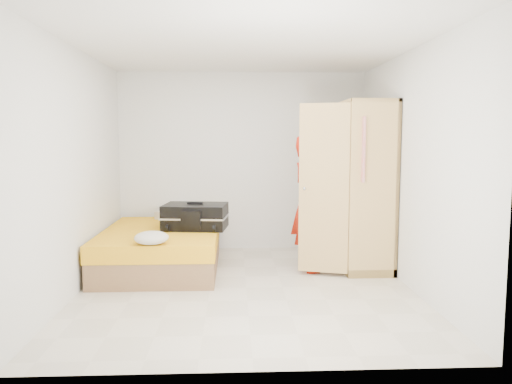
{
  "coord_description": "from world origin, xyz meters",
  "views": [
    {
      "loc": [
        -0.14,
        -5.36,
        1.65
      ],
      "look_at": [
        0.14,
        0.59,
        1.0
      ],
      "focal_mm": 35.0,
      "sensor_mm": 36.0,
      "label": 1
    }
  ],
  "objects_px": {
    "bed": "(162,248)",
    "round_cushion": "(151,238)",
    "person": "(309,203)",
    "suitcase": "(195,216)",
    "wardrobe": "(359,189)"
  },
  "relations": [
    {
      "from": "bed",
      "to": "round_cushion",
      "type": "height_order",
      "value": "round_cushion"
    },
    {
      "from": "round_cushion",
      "to": "person",
      "type": "bearing_deg",
      "value": 22.01
    },
    {
      "from": "suitcase",
      "to": "round_cushion",
      "type": "relative_size",
      "value": 2.32
    },
    {
      "from": "bed",
      "to": "wardrobe",
      "type": "relative_size",
      "value": 0.96
    },
    {
      "from": "person",
      "to": "suitcase",
      "type": "relative_size",
      "value": 1.96
    },
    {
      "from": "suitcase",
      "to": "bed",
      "type": "bearing_deg",
      "value": -168.44
    },
    {
      "from": "bed",
      "to": "round_cushion",
      "type": "xyz_separation_m",
      "value": [
        0.02,
        -0.9,
        0.32
      ]
    },
    {
      "from": "bed",
      "to": "person",
      "type": "distance_m",
      "value": 1.95
    },
    {
      "from": "round_cushion",
      "to": "wardrobe",
      "type": "bearing_deg",
      "value": 19.25
    },
    {
      "from": "wardrobe",
      "to": "bed",
      "type": "bearing_deg",
      "value": 179.22
    },
    {
      "from": "suitcase",
      "to": "wardrobe",
      "type": "bearing_deg",
      "value": 5.14
    },
    {
      "from": "person",
      "to": "round_cushion",
      "type": "bearing_deg",
      "value": 97.45
    },
    {
      "from": "wardrobe",
      "to": "suitcase",
      "type": "height_order",
      "value": "wardrobe"
    },
    {
      "from": "wardrobe",
      "to": "suitcase",
      "type": "bearing_deg",
      "value": 178.12
    },
    {
      "from": "person",
      "to": "round_cushion",
      "type": "distance_m",
      "value": 1.99
    }
  ]
}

